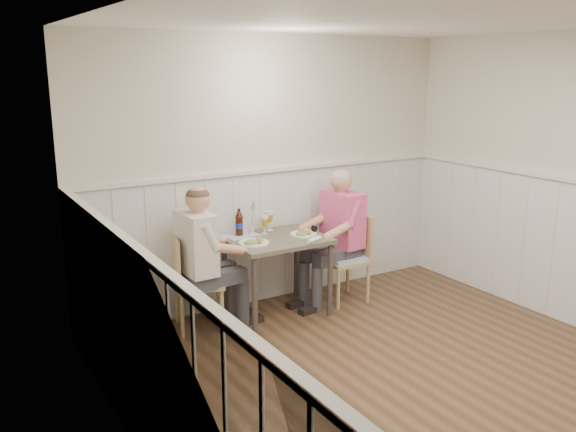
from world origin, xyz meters
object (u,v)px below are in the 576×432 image
object	(u,v)px
chair_left	(192,279)
dining_table	(277,248)
chair_right	(348,254)
diner_cream	(202,271)
beer_bottle	(239,224)
man_in_pink	(339,245)
grass_vase	(252,219)

from	to	relation	value
chair_left	dining_table	bearing A→B (deg)	-6.41
chair_right	diner_cream	size ratio (longest dim) A/B	0.65
dining_table	chair_right	bearing A→B (deg)	-3.86
dining_table	diner_cream	size ratio (longest dim) A/B	0.67
chair_right	dining_table	bearing A→B (deg)	176.14
dining_table	beer_bottle	xyz separation A→B (m)	(-0.27, 0.24, 0.22)
chair_right	beer_bottle	size ratio (longest dim) A/B	3.36
man_in_pink	diner_cream	size ratio (longest dim) A/B	1.01
dining_table	man_in_pink	xyz separation A→B (m)	(0.71, -0.01, -0.08)
diner_cream	beer_bottle	bearing A→B (deg)	26.03
beer_bottle	chair_left	bearing A→B (deg)	-164.74
man_in_pink	beer_bottle	xyz separation A→B (m)	(-0.97, 0.25, 0.30)
diner_cream	beer_bottle	distance (m)	0.63
chair_right	diner_cream	world-z (taller)	diner_cream
diner_cream	man_in_pink	bearing A→B (deg)	-0.33
beer_bottle	grass_vase	bearing A→B (deg)	-3.61
dining_table	chair_left	xyz separation A→B (m)	(-0.82, 0.09, -0.18)
chair_left	man_in_pink	size ratio (longest dim) A/B	0.64
diner_cream	beer_bottle	world-z (taller)	diner_cream
man_in_pink	grass_vase	distance (m)	0.94
dining_table	beer_bottle	world-z (taller)	beer_bottle
diner_cream	beer_bottle	size ratio (longest dim) A/B	5.13
dining_table	grass_vase	xyz separation A→B (m)	(-0.14, 0.23, 0.25)
chair_left	grass_vase	size ratio (longest dim) A/B	2.58
man_in_pink	beer_bottle	distance (m)	1.05
chair_left	man_in_pink	distance (m)	1.53
beer_bottle	diner_cream	bearing A→B (deg)	-153.97
chair_right	man_in_pink	distance (m)	0.14
chair_left	beer_bottle	distance (m)	0.69
man_in_pink	diner_cream	xyz separation A→B (m)	(-1.47, 0.01, -0.01)
dining_table	chair_right	distance (m)	0.81
chair_right	beer_bottle	world-z (taller)	beer_bottle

